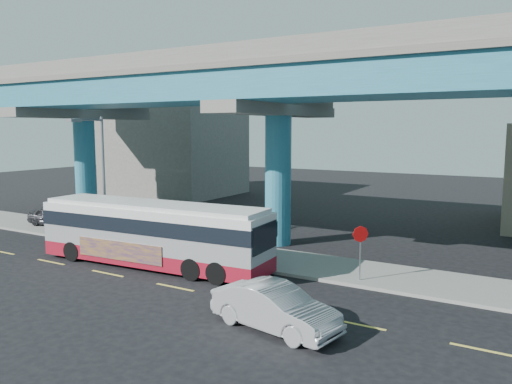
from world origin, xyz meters
The scene contains 10 objects.
ground centered at (0.00, 0.00, 0.00)m, with size 120.00×120.00×0.00m, color black.
sidewalk centered at (0.00, 5.50, 0.07)m, with size 70.00×4.00×0.15m, color gray.
lane_markings centered at (0.00, -0.30, 0.01)m, with size 58.00×0.12×0.01m.
viaduct centered at (0.00, 9.11, 9.14)m, with size 52.00×12.40×11.70m.
building_concrete centered at (-20.00, 24.00, 4.50)m, with size 12.00×10.00×9.00m, color gray.
transit_bus centered at (-3.06, 1.82, 1.71)m, with size 12.27×3.35×3.11m.
sedan centered at (5.75, -2.09, 0.76)m, with size 4.81×2.44×1.51m, color #A1A2A6.
parked_car centered at (-15.43, 5.59, 0.77)m, with size 3.76×1.85×1.23m, color #2B2B30.
street_lamp centered at (-8.69, 3.46, 4.87)m, with size 0.50×2.38×7.20m.
stop_sign centered at (6.55, 4.18, 1.86)m, with size 0.54×0.51×2.39m.
Camera 1 is at (13.27, -16.19, 6.65)m, focal length 35.00 mm.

